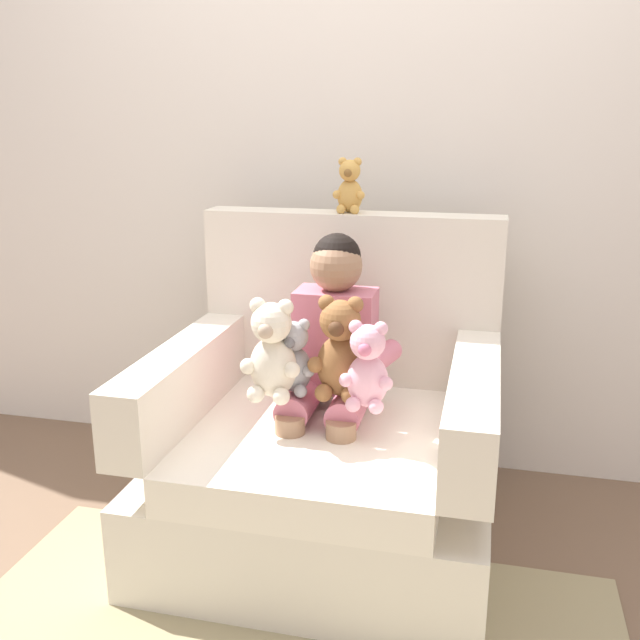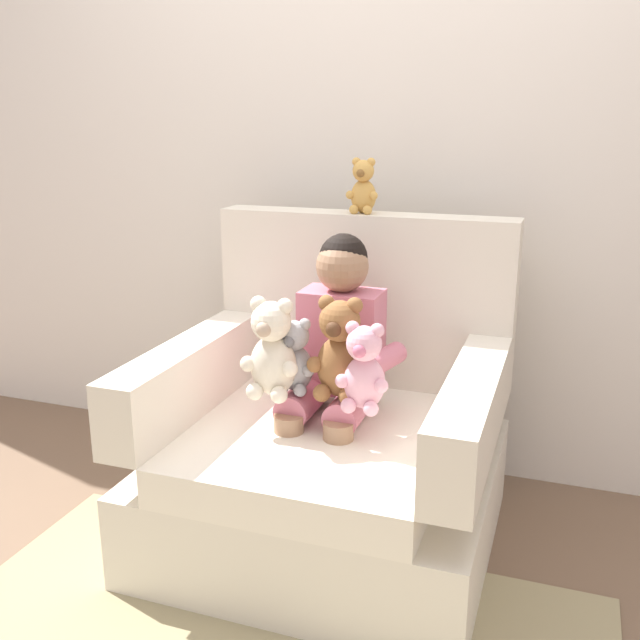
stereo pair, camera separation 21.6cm
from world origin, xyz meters
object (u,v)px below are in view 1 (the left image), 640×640
object	(u,v)px
plush_pink	(367,368)
seated_child	(330,350)
armchair	(329,445)
plush_honey_on_backrest	(350,187)
plush_cream	(272,352)
plush_brown	(340,351)
plush_grey	(294,358)

from	to	relation	value
plush_pink	seated_child	bearing A→B (deg)	139.60
seated_child	armchair	bearing A→B (deg)	-85.41
seated_child	plush_pink	bearing A→B (deg)	-55.90
plush_honey_on_backrest	plush_cream	bearing A→B (deg)	-111.53
seated_child	plush_honey_on_backrest	xyz separation A→B (m)	(-0.01, 0.33, 0.49)
plush_brown	plush_honey_on_backrest	size ratio (longest dim) A/B	1.68
armchair	seated_child	size ratio (longest dim) A/B	1.28
plush_grey	plush_honey_on_backrest	distance (m)	0.67
seated_child	plush_pink	xyz separation A→B (m)	(0.16, -0.20, 0.02)
armchair	seated_child	bearing A→B (deg)	99.15
plush_brown	plush_cream	bearing A→B (deg)	-158.05
seated_child	plush_cream	world-z (taller)	seated_child
plush_grey	plush_pink	bearing A→B (deg)	-23.30
armchair	plush_grey	bearing A→B (deg)	-132.34
plush_brown	plush_pink	distance (m)	0.12
plush_brown	plush_grey	world-z (taller)	plush_brown
seated_child	plush_brown	distance (m)	0.15
armchair	plush_cream	world-z (taller)	armchair
plush_cream	plush_pink	size ratio (longest dim) A/B	1.18
armchair	plush_grey	distance (m)	0.36
plush_cream	plush_honey_on_backrest	bearing A→B (deg)	76.86
plush_honey_on_backrest	seated_child	bearing A→B (deg)	-96.45
armchair	seated_child	xyz separation A→B (m)	(-0.00, 0.03, 0.32)
plush_cream	plush_pink	xyz separation A→B (m)	(0.29, -0.01, -0.02)
plush_grey	plush_pink	size ratio (longest dim) A/B	0.90
plush_cream	plush_grey	xyz separation A→B (m)	(0.05, 0.06, -0.03)
plush_cream	seated_child	bearing A→B (deg)	55.30
seated_child	plush_cream	bearing A→B (deg)	-130.29
plush_cream	plush_brown	distance (m)	0.21
plush_grey	plush_cream	bearing A→B (deg)	-138.59
plush_brown	plush_honey_on_backrest	xyz separation A→B (m)	(-0.07, 0.46, 0.44)
plush_honey_on_backrest	plush_pink	bearing A→B (deg)	-80.12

